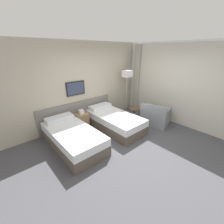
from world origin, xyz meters
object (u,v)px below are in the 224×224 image
object	(u,v)px
armchair	(155,117)
nightstand	(82,120)
floor_lamp	(127,76)
bed_near_window	(114,121)
side_table	(134,112)
bed_near_door	(72,137)

from	to	relation	value
armchair	nightstand	bearing A→B (deg)	38.62
floor_lamp	armchair	xyz separation A→B (m)	(0.10, -1.31, -1.25)
nightstand	armchair	distance (m)	2.54
bed_near_window	side_table	bearing A→B (deg)	-5.68
bed_near_door	floor_lamp	distance (m)	3.05
bed_near_window	armchair	world-z (taller)	armchair
bed_near_door	floor_lamp	bearing A→B (deg)	12.34
nightstand	armchair	xyz separation A→B (m)	(2.06, -1.48, 0.01)
bed_near_window	nightstand	world-z (taller)	nightstand
bed_near_door	armchair	bearing A→B (deg)	-14.30
nightstand	floor_lamp	bearing A→B (deg)	-5.00
nightstand	side_table	size ratio (longest dim) A/B	1.26
bed_near_door	floor_lamp	xyz separation A→B (m)	(2.71, 0.59, 1.26)
nightstand	floor_lamp	distance (m)	2.33
nightstand	floor_lamp	xyz separation A→B (m)	(1.96, -0.17, 1.25)
bed_near_window	armchair	bearing A→B (deg)	-28.77
bed_near_window	side_table	distance (m)	0.92
bed_near_door	bed_near_window	world-z (taller)	same
bed_near_door	bed_near_window	xyz separation A→B (m)	(1.51, 0.00, 0.00)
bed_near_window	side_table	world-z (taller)	bed_near_window
floor_lamp	side_table	xyz separation A→B (m)	(-0.29, -0.68, -1.17)
bed_near_door	side_table	size ratio (longest dim) A/B	4.04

